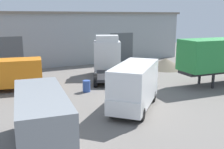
# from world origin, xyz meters

# --- Properties ---
(ground_plane) EXTENTS (60.00, 60.00, 0.00)m
(ground_plane) POSITION_xyz_m (0.00, 0.00, 0.00)
(ground_plane) COLOR slate
(warehouse_building) EXTENTS (31.06, 8.20, 6.14)m
(warehouse_building) POSITION_xyz_m (0.00, 17.84, 3.08)
(warehouse_building) COLOR #93999E
(warehouse_building) RESTS_ON ground_plane
(tractor_unit_white) EXTENTS (4.82, 6.78, 3.87)m
(tractor_unit_white) POSITION_xyz_m (1.66, 7.68, 1.81)
(tractor_unit_white) COLOR silver
(tractor_unit_white) RESTS_ON ground_plane
(delivery_van_white) EXTENTS (5.13, 5.09, 2.81)m
(delivery_van_white) POSITION_xyz_m (-0.90, -1.54, 1.51)
(delivery_van_white) COLOR silver
(delivery_van_white) RESTS_ON ground_plane
(delivery_van_orange) EXTENTS (5.51, 2.85, 2.42)m
(delivery_van_orange) POSITION_xyz_m (-7.61, 6.46, 1.32)
(delivery_van_orange) COLOR orange
(delivery_van_orange) RESTS_ON ground_plane
(delivery_van_grey) EXTENTS (2.66, 5.88, 2.56)m
(delivery_van_grey) POSITION_xyz_m (-7.04, -4.00, 1.40)
(delivery_van_grey) COLOR gray
(delivery_van_grey) RESTS_ON ground_plane
(gravel_pile) EXTENTS (4.25, 4.25, 1.15)m
(gravel_pile) POSITION_xyz_m (8.91, 7.95, 0.58)
(gravel_pile) COLOR #665B4C
(gravel_pile) RESTS_ON ground_plane
(oil_drum) EXTENTS (0.58, 0.58, 0.88)m
(oil_drum) POSITION_xyz_m (-2.15, 3.37, 0.44)
(oil_drum) COLOR #33519E
(oil_drum) RESTS_ON ground_plane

